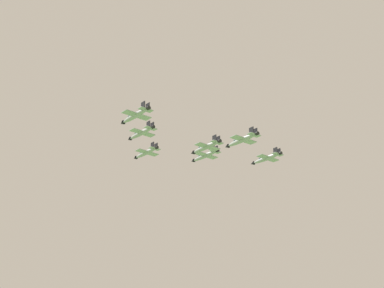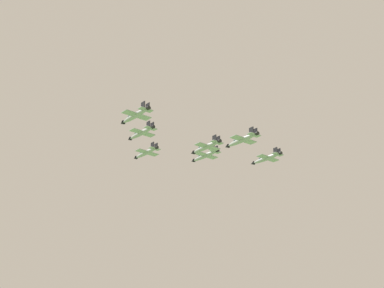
{
  "view_description": "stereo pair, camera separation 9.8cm",
  "coord_description": "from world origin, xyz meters",
  "views": [
    {
      "loc": [
        -139.7,
        238.28,
        26.56
      ],
      "look_at": [
        -0.54,
        35.43,
        127.19
      ],
      "focal_mm": 61.99,
      "sensor_mm": 36.0,
      "label": 1
    },
    {
      "loc": [
        -139.78,
        238.23,
        26.56
      ],
      "look_at": [
        -0.54,
        35.43,
        127.19
      ],
      "focal_mm": 61.99,
      "sensor_mm": 36.0,
      "label": 2
    }
  ],
  "objects": [
    {
      "name": "jet_lead",
      "position": [
        29.76,
        27.0,
        132.95
      ],
      "size": [
        17.54,
        11.27,
        3.76
      ],
      "rotation": [
        0.0,
        0.0,
        6.0
      ],
      "color": "#9EA3A8"
    },
    {
      "name": "jet_left_wingman",
      "position": [
        15.05,
        48.73,
        131.13
      ],
      "size": [
        17.54,
        11.25,
        3.75
      ],
      "rotation": [
        0.0,
        0.0,
        6.01
      ],
      "color": "#9EA3A8"
    },
    {
      "name": "jet_right_wingman",
      "position": [
        5.94,
        15.99,
        129.86
      ],
      "size": [
        17.6,
        11.3,
        3.77
      ],
      "rotation": [
        0.0,
        0.0,
        6.01
      ],
      "color": "#9EA3A8"
    },
    {
      "name": "jet_left_outer",
      "position": [
        0.35,
        70.46,
        126.79
      ],
      "size": [
        18.01,
        11.59,
        3.86
      ],
      "rotation": [
        0.0,
        0.0,
        6.0
      ],
      "color": "#9EA3A8"
    },
    {
      "name": "jet_right_outer",
      "position": [
        -17.87,
        4.98,
        126.97
      ],
      "size": [
        17.59,
        11.24,
        3.75
      ],
      "rotation": [
        0.0,
        0.0,
        6.03
      ],
      "color": "#9EA3A8"
    },
    {
      "name": "jet_slot_rear",
      "position": [
        -8.76,
        37.72,
        123.31
      ],
      "size": [
        17.51,
        11.24,
        3.75
      ],
      "rotation": [
        0.0,
        0.0,
        6.01
      ],
      "color": "#9EA3A8"
    },
    {
      "name": "jet_trailing",
      "position": [
        -28.02,
        43.08,
        119.91
      ],
      "size": [
        17.43,
        11.21,
        3.74
      ],
      "rotation": [
        0.0,
        0.0,
        6.0
      ],
      "color": "#9EA3A8"
    }
  ]
}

